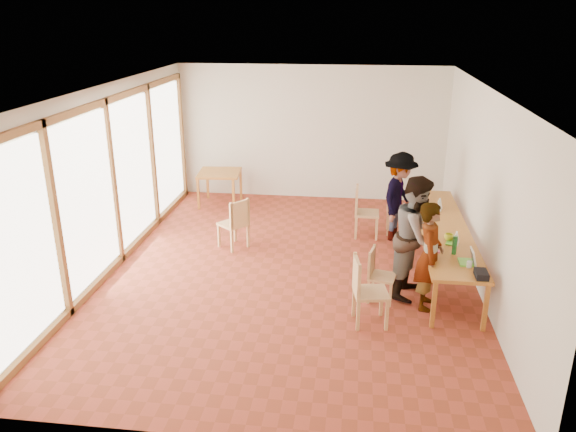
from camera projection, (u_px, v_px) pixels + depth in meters
The scene contains 25 objects.
ground at pixel (290, 270), 9.41m from camera, with size 8.00×8.00×0.00m, color #993825.
wall_back at pixel (311, 133), 12.62m from camera, with size 6.00×0.10×3.00m, color beige.
wall_front at pixel (237, 310), 5.17m from camera, with size 6.00×0.10×3.00m, color beige.
wall_right at pixel (485, 192), 8.54m from camera, with size 0.10×8.00×3.00m, color beige.
window_wall at pixel (112, 178), 9.24m from camera, with size 0.10×8.00×3.00m, color white.
ceiling at pixel (290, 87), 8.37m from camera, with size 6.00×8.00×0.04m, color white.
communal_table at pixel (443, 230), 9.24m from camera, with size 0.80×4.00×0.75m.
side_table at pixel (220, 175), 12.39m from camera, with size 0.90×0.90×0.75m.
chair_near at pixel (364, 284), 7.62m from camera, with size 0.52×0.52×0.52m.
chair_mid at pixel (377, 269), 8.30m from camera, with size 0.45×0.45×0.43m.
chair_far at pixel (362, 206), 10.65m from camera, with size 0.46×0.46×0.52m.
chair_empty at pixel (393, 207), 10.82m from camera, with size 0.41×0.41×0.46m.
chair_spare at pixel (236, 219), 10.07m from camera, with size 0.62×0.62×0.50m.
person_near at pixel (429, 256), 7.99m from camera, with size 0.59×0.39×1.61m, color gray.
person_mid at pixel (417, 237), 8.32m from camera, with size 0.91×0.71×1.87m, color gray.
person_far at pixel (399, 197), 10.39m from camera, with size 1.09×0.63×1.69m, color gray.
laptop_near at pixel (469, 259), 7.87m from camera, with size 0.23×0.26×0.22m.
laptop_mid at pixel (454, 241), 8.54m from camera, with size 0.23×0.25×0.18m.
laptop_far at pixel (437, 207), 9.99m from camera, with size 0.25×0.27×0.19m.
yellow_mug at pixel (449, 237), 8.65m from camera, with size 0.14×0.14×0.11m, color yellow.
green_bottle at pixel (455, 245), 8.14m from camera, with size 0.07×0.07×0.28m, color #227533.
clear_glass at pixel (469, 264), 7.75m from camera, with size 0.07×0.07×0.09m, color silver.
condiment_cup at pixel (433, 209), 9.98m from camera, with size 0.08×0.08×0.06m, color white.
pink_phone at pixel (438, 251), 8.26m from camera, with size 0.05×0.10×0.01m, color #DF395F.
black_pouch at pixel (481, 274), 7.46m from camera, with size 0.16×0.26×0.09m, color black.
Camera 1 is at (1.04, -8.46, 4.09)m, focal length 35.00 mm.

